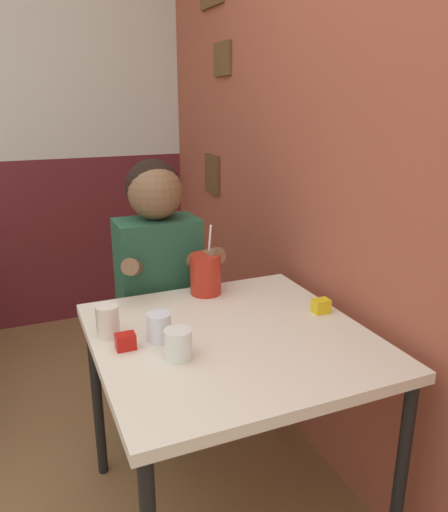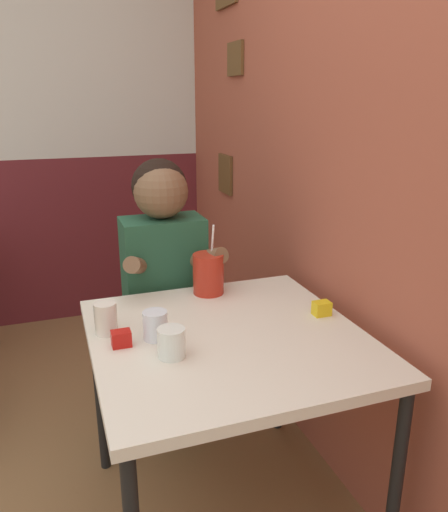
# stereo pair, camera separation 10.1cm
# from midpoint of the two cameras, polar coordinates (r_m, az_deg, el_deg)

# --- Properties ---
(brick_wall_right) EXTENTS (0.08, 4.29, 2.70)m
(brick_wall_right) POSITION_cam_midpoint_polar(r_m,az_deg,el_deg) (2.47, 2.78, 14.83)
(brick_wall_right) COLOR #9E4C38
(brick_wall_right) RESTS_ON ground_plane
(main_table) EXTENTS (0.87, 0.89, 0.74)m
(main_table) POSITION_cam_midpoint_polar(r_m,az_deg,el_deg) (1.68, -0.94, -11.02)
(main_table) COLOR beige
(main_table) RESTS_ON ground_plane
(person_seated) EXTENTS (0.42, 0.42, 1.24)m
(person_seated) POSITION_cam_midpoint_polar(r_m,az_deg,el_deg) (2.17, -8.73, -4.15)
(person_seated) COLOR #235138
(person_seated) RESTS_ON ground_plane
(cocktail_pitcher) EXTENTS (0.12, 0.12, 0.28)m
(cocktail_pitcher) POSITION_cam_midpoint_polar(r_m,az_deg,el_deg) (1.94, -3.61, -2.09)
(cocktail_pitcher) COLOR #B22819
(cocktail_pitcher) RESTS_ON main_table
(glass_near_pitcher) EXTENTS (0.08, 0.08, 0.09)m
(glass_near_pitcher) POSITION_cam_midpoint_polar(r_m,az_deg,el_deg) (1.61, -9.25, -8.05)
(glass_near_pitcher) COLOR silver
(glass_near_pitcher) RESTS_ON main_table
(glass_center) EXTENTS (0.08, 0.08, 0.09)m
(glass_center) POSITION_cam_midpoint_polar(r_m,az_deg,el_deg) (1.50, -7.23, -9.98)
(glass_center) COLOR silver
(glass_center) RESTS_ON main_table
(glass_far_side) EXTENTS (0.07, 0.07, 0.11)m
(glass_far_side) POSITION_cam_midpoint_polar(r_m,az_deg,el_deg) (1.66, -14.86, -7.25)
(glass_far_side) COLOR silver
(glass_far_side) RESTS_ON main_table
(condiment_ketchup) EXTENTS (0.06, 0.04, 0.05)m
(condiment_ketchup) POSITION_cam_midpoint_polar(r_m,az_deg,el_deg) (1.59, -13.02, -9.52)
(condiment_ketchup) COLOR #B7140F
(condiment_ketchup) RESTS_ON main_table
(condiment_mustard) EXTENTS (0.06, 0.04, 0.05)m
(condiment_mustard) POSITION_cam_midpoint_polar(r_m,az_deg,el_deg) (1.82, 9.46, -5.68)
(condiment_mustard) COLOR yellow
(condiment_mustard) RESTS_ON main_table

